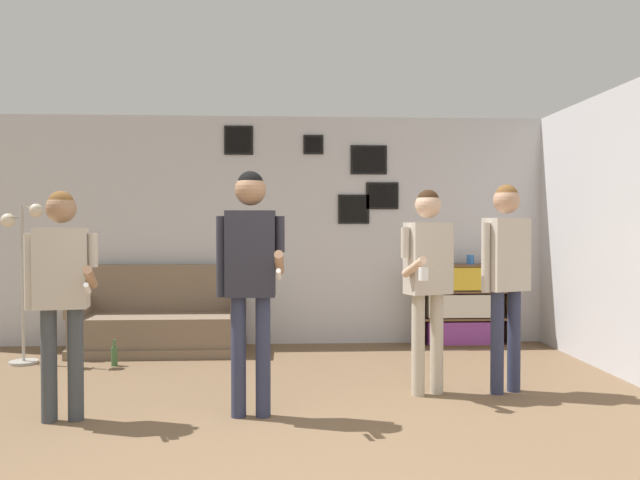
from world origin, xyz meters
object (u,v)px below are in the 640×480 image
object	(u,v)px
bookshelf	(463,305)
bottle_on_floor	(114,356)
couch	(161,324)
floor_lamp	(23,262)
person_spectator_near_bookshelf	(506,264)
person_player_foreground_center	(250,264)
drinking_cup	(470,260)
person_player_foreground_left	(61,280)
person_watcher_holding_cup	(428,268)

from	to	relation	value
bookshelf	bottle_on_floor	size ratio (longest dim) A/B	4.02
couch	bookshelf	distance (m)	3.48
floor_lamp	person_spectator_near_bookshelf	bearing A→B (deg)	-16.34
person_player_foreground_center	bottle_on_floor	bearing A→B (deg)	130.04
person_player_foreground_center	drinking_cup	distance (m)	3.58
bottle_on_floor	person_player_foreground_left	bearing A→B (deg)	-86.03
bookshelf	person_player_foreground_left	distance (m)	4.58
person_player_foreground_center	person_watcher_holding_cup	xyz separation A→B (m)	(1.44, 0.54, -0.07)
person_player_foreground_left	person_player_foreground_center	size ratio (longest dim) A/B	0.92
person_watcher_holding_cup	couch	bearing A→B (deg)	143.53
floor_lamp	person_player_foreground_left	world-z (taller)	person_player_foreground_left
person_player_foreground_left	person_watcher_holding_cup	world-z (taller)	person_watcher_holding_cup
bookshelf	person_player_foreground_center	xyz separation A→B (m)	(-2.33, -2.64, 0.65)
couch	person_watcher_holding_cup	bearing A→B (deg)	-36.47
couch	person_player_foreground_center	xyz separation A→B (m)	(1.14, -2.45, 0.82)
bookshelf	drinking_cup	size ratio (longest dim) A/B	9.66
floor_lamp	drinking_cup	bearing A→B (deg)	8.79
person_player_foreground_left	drinking_cup	world-z (taller)	person_player_foreground_left
couch	person_player_foreground_center	distance (m)	2.82
floor_lamp	drinking_cup	distance (m)	4.89
person_player_foreground_left	person_spectator_near_bookshelf	xyz separation A→B (m)	(3.45, 0.60, 0.07)
person_player_foreground_left	person_spectator_near_bookshelf	distance (m)	3.50
bookshelf	person_watcher_holding_cup	size ratio (longest dim) A/B	0.62
floor_lamp	person_player_foreground_center	world-z (taller)	person_player_foreground_center
person_player_foreground_left	person_player_foreground_center	world-z (taller)	person_player_foreground_center
couch	person_spectator_near_bookshelf	world-z (taller)	person_spectator_near_bookshelf
floor_lamp	person_watcher_holding_cup	distance (m)	4.08
person_spectator_near_bookshelf	person_watcher_holding_cup	bearing A→B (deg)	-178.08
person_player_foreground_center	couch	bearing A→B (deg)	115.07
couch	bookshelf	xyz separation A→B (m)	(3.47, 0.19, 0.17)
bookshelf	person_player_foreground_center	bearing A→B (deg)	-131.45
floor_lamp	person_player_foreground_center	bearing A→B (deg)	-37.98
floor_lamp	person_player_foreground_center	xyz separation A→B (m)	(2.42, -1.89, 0.09)
floor_lamp	person_watcher_holding_cup	xyz separation A→B (m)	(3.86, -1.35, 0.02)
couch	person_spectator_near_bookshelf	distance (m)	3.84
person_player_foreground_left	person_spectator_near_bookshelf	bearing A→B (deg)	9.82
person_spectator_near_bookshelf	person_player_foreground_left	bearing A→B (deg)	-170.18
bottle_on_floor	person_player_foreground_center	bearing A→B (deg)	-49.96
couch	person_player_foreground_left	world-z (taller)	person_player_foreground_left
bookshelf	person_player_foreground_left	size ratio (longest dim) A/B	0.64
bookshelf	drinking_cup	xyz separation A→B (m)	(0.08, 0.00, 0.53)
person_watcher_holding_cup	person_spectator_near_bookshelf	xyz separation A→B (m)	(0.67, 0.02, 0.03)
person_watcher_holding_cup	bookshelf	bearing A→B (deg)	66.92
person_spectator_near_bookshelf	bottle_on_floor	bearing A→B (deg)	161.63
floor_lamp	bottle_on_floor	world-z (taller)	floor_lamp
person_player_foreground_center	person_watcher_holding_cup	distance (m)	1.54
couch	floor_lamp	world-z (taller)	floor_lamp
couch	person_spectator_near_bookshelf	bearing A→B (deg)	-30.12
couch	drinking_cup	distance (m)	3.63
person_player_foreground_left	person_watcher_holding_cup	distance (m)	2.84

